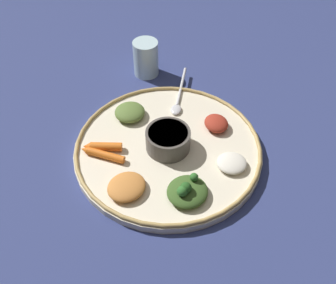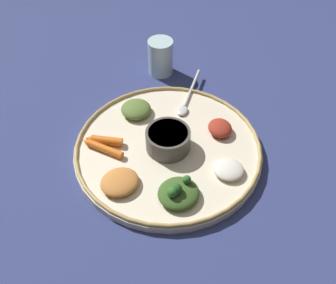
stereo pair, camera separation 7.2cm
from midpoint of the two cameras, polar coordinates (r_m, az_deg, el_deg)
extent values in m
plane|color=navy|center=(0.82, -2.51, -1.64)|extent=(2.40, 2.40, 0.00)
cylinder|color=beige|center=(0.81, -2.53, -1.25)|extent=(0.39, 0.39, 0.02)
torus|color=tan|center=(0.81, -2.56, -0.71)|extent=(0.38, 0.38, 0.01)
cylinder|color=#4C4742|center=(0.79, -2.60, 0.21)|extent=(0.09, 0.09, 0.04)
cylinder|color=brown|center=(0.78, -2.65, 1.16)|extent=(0.08, 0.08, 0.01)
ellipsoid|color=silver|center=(0.88, -1.15, 4.65)|extent=(0.04, 0.04, 0.01)
cylinder|color=silver|center=(0.95, -0.21, 8.09)|extent=(0.07, 0.13, 0.01)
ellipsoid|color=#385623|center=(0.72, -0.02, -7.39)|extent=(0.10, 0.10, 0.02)
sphere|color=#23511E|center=(0.70, -0.33, -6.85)|extent=(0.02, 0.02, 0.02)
sphere|color=#2D6628|center=(0.72, 0.96, -5.29)|extent=(0.02, 0.02, 0.02)
sphere|color=#2D6628|center=(0.70, -0.87, -7.36)|extent=(0.02, 0.02, 0.02)
cylinder|color=orange|center=(0.81, -11.55, -0.80)|extent=(0.07, 0.04, 0.02)
cone|color=orange|center=(0.82, -14.25, -0.75)|extent=(0.02, 0.02, 0.02)
cylinder|color=orange|center=(0.80, -11.65, -2.03)|extent=(0.07, 0.06, 0.02)
cone|color=orange|center=(0.82, -14.59, -1.19)|extent=(0.02, 0.02, 0.01)
ellipsoid|color=#C67A38|center=(0.74, -8.88, -6.61)|extent=(0.09, 0.09, 0.02)
ellipsoid|color=silver|center=(0.77, 6.66, -3.20)|extent=(0.08, 0.08, 0.02)
ellipsoid|color=#567033|center=(0.87, -7.95, 4.24)|extent=(0.07, 0.07, 0.02)
ellipsoid|color=maroon|center=(0.84, 4.64, 2.62)|extent=(0.05, 0.06, 0.02)
cylinder|color=silver|center=(1.00, -5.35, 12.00)|extent=(0.06, 0.06, 0.09)
cylinder|color=tan|center=(1.02, -5.23, 10.61)|extent=(0.06, 0.06, 0.03)
camera|label=1|loc=(0.04, -92.59, -2.75)|focal=41.79mm
camera|label=2|loc=(0.04, 87.41, 2.75)|focal=41.79mm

